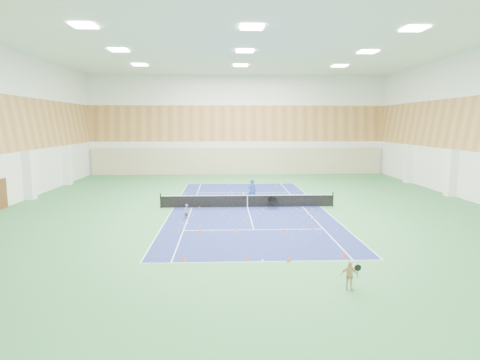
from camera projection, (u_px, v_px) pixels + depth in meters
name	position (u px, v px, depth m)	size (l,w,h in m)	color
ground	(247.00, 207.00, 29.77)	(40.00, 40.00, 0.00)	#337740
room_shell	(248.00, 126.00, 28.94)	(36.00, 40.00, 12.00)	white
wood_cladding	(248.00, 98.00, 28.66)	(36.00, 40.00, 8.00)	#BE8146
ceiling_light_grid	(248.00, 41.00, 28.11)	(21.40, 25.40, 0.06)	white
court_surface	(247.00, 207.00, 29.77)	(10.97, 23.77, 0.01)	navy
tennis_balls_scatter	(247.00, 207.00, 29.77)	(10.57, 22.77, 0.07)	yellow
tennis_net	(247.00, 200.00, 29.70)	(12.80, 0.10, 1.10)	black
back_curtain	(238.00, 161.00, 49.09)	(35.40, 0.16, 3.20)	#C6B793
door_left_b	(0.00, 194.00, 28.90)	(0.08, 1.80, 2.20)	#593319
coach	(252.00, 191.00, 31.61)	(0.68, 0.44, 1.86)	#213F9B
child_court	(187.00, 212.00, 26.07)	(0.48, 0.38, 0.99)	gray
child_apron	(349.00, 275.00, 14.96)	(0.64, 0.27, 1.09)	tan
ball_cart	(272.00, 203.00, 29.19)	(0.50, 0.50, 0.87)	black
cone_svc_a	(200.00, 231.00, 22.77)	(0.21, 0.21, 0.23)	#D6590B
cone_svc_b	(236.00, 229.00, 23.11)	(0.20, 0.20, 0.22)	orange
cone_svc_c	(283.00, 230.00, 23.03)	(0.20, 0.20, 0.22)	#FF500D
cone_svc_d	(313.00, 228.00, 23.52)	(0.18, 0.18, 0.20)	#FF540D
cone_base_a	(183.00, 258.00, 18.16)	(0.21, 0.21, 0.23)	orange
cone_base_b	(246.00, 256.00, 18.46)	(0.19, 0.19, 0.21)	orange
cone_base_c	(289.00, 259.00, 18.02)	(0.21, 0.21, 0.23)	#ED550C
cone_base_d	(344.00, 254.00, 18.68)	(0.21, 0.21, 0.24)	#FE510D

